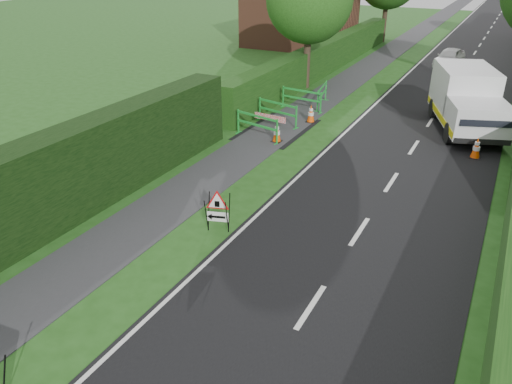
% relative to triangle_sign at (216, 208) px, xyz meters
% --- Properties ---
extents(ground, '(120.00, 120.00, 0.00)m').
position_rel_triangle_sign_xyz_m(ground, '(0.90, -2.76, -0.72)').
color(ground, '#204D16').
rests_on(ground, ground).
extents(road_surface, '(6.00, 90.00, 0.02)m').
position_rel_triangle_sign_xyz_m(road_surface, '(3.40, 32.24, -0.71)').
color(road_surface, black).
rests_on(road_surface, ground).
extents(footpath, '(2.00, 90.00, 0.02)m').
position_rel_triangle_sign_xyz_m(footpath, '(-2.10, 32.24, -0.71)').
color(footpath, '#2D2D30').
rests_on(footpath, ground).
extents(hedge_west_near, '(1.10, 18.00, 2.50)m').
position_rel_triangle_sign_xyz_m(hedge_west_near, '(-4.10, -2.76, -0.72)').
color(hedge_west_near, black).
rests_on(hedge_west_near, ground).
extents(hedge_west_far, '(1.00, 24.00, 1.80)m').
position_rel_triangle_sign_xyz_m(hedge_west_far, '(-4.10, 19.24, -0.72)').
color(hedge_west_far, '#14380F').
rests_on(hedge_west_far, ground).
extents(house_west, '(7.50, 7.40, 7.88)m').
position_rel_triangle_sign_xyz_m(house_west, '(-9.10, 27.24, 2.18)').
color(house_west, brown).
rests_on(house_west, ground).
extents(triangle_sign, '(0.89, 0.89, 1.03)m').
position_rel_triangle_sign_xyz_m(triangle_sign, '(0.00, 0.00, 0.00)').
color(triangle_sign, black).
rests_on(triangle_sign, ground).
extents(works_van, '(3.73, 5.68, 2.43)m').
position_rel_triangle_sign_xyz_m(works_van, '(4.72, 11.86, 0.57)').
color(works_van, silver).
rests_on(works_van, ground).
extents(traffic_cone_0, '(0.38, 0.38, 0.79)m').
position_rel_triangle_sign_xyz_m(traffic_cone_0, '(5.56, 8.72, -0.33)').
color(traffic_cone_0, black).
rests_on(traffic_cone_0, ground).
extents(traffic_cone_1, '(0.38, 0.38, 0.79)m').
position_rel_triangle_sign_xyz_m(traffic_cone_1, '(5.91, 11.31, -0.33)').
color(traffic_cone_1, black).
rests_on(traffic_cone_1, ground).
extents(traffic_cone_2, '(0.38, 0.38, 0.79)m').
position_rel_triangle_sign_xyz_m(traffic_cone_2, '(6.32, 13.47, -0.33)').
color(traffic_cone_2, black).
rests_on(traffic_cone_2, ground).
extents(traffic_cone_3, '(0.38, 0.38, 0.79)m').
position_rel_triangle_sign_xyz_m(traffic_cone_3, '(-1.50, 6.93, -0.33)').
color(traffic_cone_3, black).
rests_on(traffic_cone_3, ground).
extents(traffic_cone_4, '(0.38, 0.38, 0.79)m').
position_rel_triangle_sign_xyz_m(traffic_cone_4, '(-1.23, 9.79, -0.33)').
color(traffic_cone_4, black).
rests_on(traffic_cone_4, ground).
extents(ped_barrier_0, '(2.09, 0.80, 1.00)m').
position_rel_triangle_sign_xyz_m(ped_barrier_0, '(-2.36, 6.92, -0.09)').
color(ped_barrier_0, green).
rests_on(ped_barrier_0, ground).
extents(ped_barrier_1, '(2.08, 0.84, 1.00)m').
position_rel_triangle_sign_xyz_m(ped_barrier_1, '(-2.41, 8.90, -0.09)').
color(ped_barrier_1, green).
rests_on(ped_barrier_1, ground).
extents(ped_barrier_2, '(2.09, 0.61, 1.00)m').
position_rel_triangle_sign_xyz_m(ped_barrier_2, '(-2.28, 11.24, -0.09)').
color(ped_barrier_2, green).
rests_on(ped_barrier_2, ground).
extents(ped_barrier_3, '(0.69, 2.09, 1.00)m').
position_rel_triangle_sign_xyz_m(ped_barrier_3, '(-1.68, 12.32, -0.09)').
color(ped_barrier_3, green).
rests_on(ped_barrier_3, ground).
extents(redwhite_plank, '(1.50, 0.19, 0.25)m').
position_rel_triangle_sign_xyz_m(redwhite_plank, '(-2.47, 8.30, -0.72)').
color(redwhite_plank, red).
rests_on(redwhite_plank, ground).
extents(hatchback_car, '(1.77, 3.41, 1.11)m').
position_rel_triangle_sign_xyz_m(hatchback_car, '(2.35, 24.37, -0.16)').
color(hatchback_car, white).
rests_on(hatchback_car, ground).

